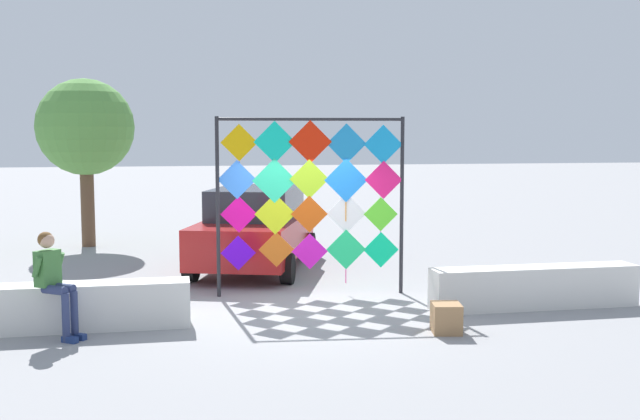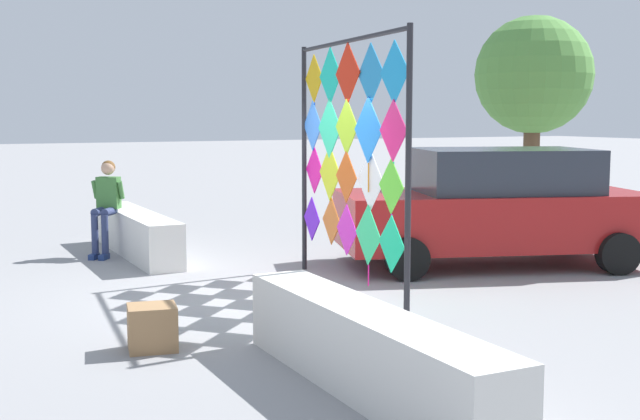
{
  "view_description": "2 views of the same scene",
  "coord_description": "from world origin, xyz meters",
  "px_view_note": "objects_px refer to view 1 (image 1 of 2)",
  "views": [
    {
      "loc": [
        -2.2,
        -12.06,
        2.94
      ],
      "look_at": [
        0.22,
        0.2,
        1.68
      ],
      "focal_mm": 41.7,
      "sensor_mm": 36.0,
      "label": 1
    },
    {
      "loc": [
        9.58,
        -3.82,
        2.3
      ],
      "look_at": [
        0.8,
        0.55,
        1.17
      ],
      "focal_mm": 46.41,
      "sensor_mm": 36.0,
      "label": 2
    }
  ],
  "objects_px": {
    "seated_vendor": "(54,276)",
    "tree_palm_like": "(86,126)",
    "kite_display_rack": "(311,190)",
    "parked_car": "(255,228)",
    "cardboard_box_large": "(446,318)"
  },
  "relations": [
    {
      "from": "seated_vendor",
      "to": "tree_palm_like",
      "type": "distance_m",
      "value": 9.61
    },
    {
      "from": "kite_display_rack",
      "to": "parked_car",
      "type": "xyz_separation_m",
      "value": [
        -0.71,
        2.92,
        -1.03
      ]
    },
    {
      "from": "kite_display_rack",
      "to": "tree_palm_like",
      "type": "distance_m",
      "value": 8.61
    },
    {
      "from": "kite_display_rack",
      "to": "seated_vendor",
      "type": "distance_m",
      "value": 4.84
    },
    {
      "from": "tree_palm_like",
      "to": "seated_vendor",
      "type": "bearing_deg",
      "value": -86.84
    },
    {
      "from": "parked_car",
      "to": "cardboard_box_large",
      "type": "distance_m",
      "value": 6.36
    },
    {
      "from": "kite_display_rack",
      "to": "tree_palm_like",
      "type": "relative_size",
      "value": 0.78
    },
    {
      "from": "seated_vendor",
      "to": "parked_car",
      "type": "relative_size",
      "value": 0.31
    },
    {
      "from": "seated_vendor",
      "to": "cardboard_box_large",
      "type": "height_order",
      "value": "seated_vendor"
    },
    {
      "from": "parked_car",
      "to": "tree_palm_like",
      "type": "xyz_separation_m",
      "value": [
        -3.98,
        4.19,
        2.27
      ]
    },
    {
      "from": "kite_display_rack",
      "to": "parked_car",
      "type": "height_order",
      "value": "kite_display_rack"
    },
    {
      "from": "parked_car",
      "to": "cardboard_box_large",
      "type": "xyz_separation_m",
      "value": [
        2.21,
        -5.92,
        -0.68
      ]
    },
    {
      "from": "tree_palm_like",
      "to": "parked_car",
      "type": "bearing_deg",
      "value": -46.43
    },
    {
      "from": "cardboard_box_large",
      "to": "parked_car",
      "type": "bearing_deg",
      "value": 110.49
    },
    {
      "from": "kite_display_rack",
      "to": "cardboard_box_large",
      "type": "distance_m",
      "value": 3.77
    }
  ]
}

